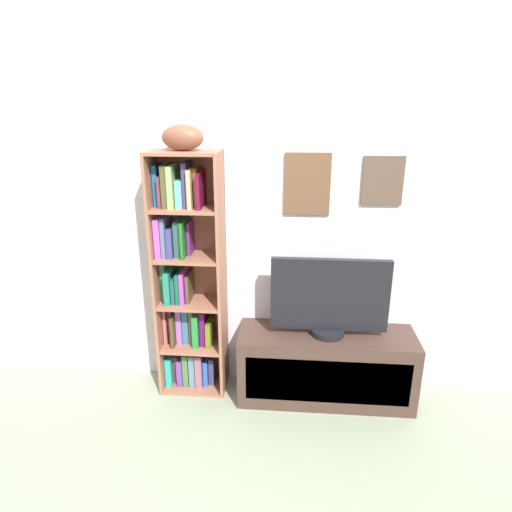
% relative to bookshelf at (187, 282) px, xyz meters
% --- Properties ---
extents(ground, '(5.20, 5.20, 0.04)m').
position_rel_bookshelf_xyz_m(ground, '(0.39, -0.99, -0.80)').
color(ground, gray).
extents(back_wall, '(4.80, 0.08, 2.58)m').
position_rel_bookshelf_xyz_m(back_wall, '(0.39, 0.14, 0.51)').
color(back_wall, silver).
rests_on(back_wall, ground).
extents(bookshelf, '(0.44, 0.28, 1.63)m').
position_rel_bookshelf_xyz_m(bookshelf, '(0.00, 0.00, 0.00)').
color(bookshelf, '#99614A').
rests_on(bookshelf, ground).
extents(football, '(0.27, 0.18, 0.15)m').
position_rel_bookshelf_xyz_m(football, '(0.03, -0.03, 0.93)').
color(football, brown).
rests_on(football, bookshelf).
extents(tv_stand, '(1.15, 0.37, 0.48)m').
position_rel_bookshelf_xyz_m(tv_stand, '(0.93, -0.08, -0.54)').
color(tv_stand, '#432F27').
rests_on(tv_stand, ground).
extents(television, '(0.74, 0.22, 0.52)m').
position_rel_bookshelf_xyz_m(television, '(0.93, -0.08, -0.04)').
color(television, black).
rests_on(television, tv_stand).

